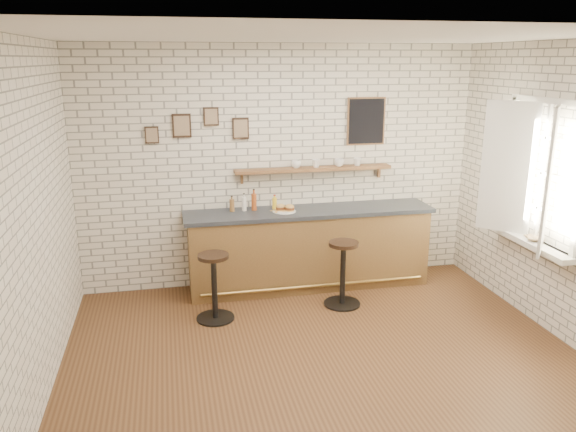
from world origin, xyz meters
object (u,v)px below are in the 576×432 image
Objects in this scene: bar_counter at (309,248)px; shelf_cup_c at (339,162)px; bitters_bottle_white at (244,204)px; condiment_bottle_yellow at (275,203)px; ciabatta_sandwich at (285,208)px; bar_stool_left at (214,285)px; shelf_cup_a at (296,164)px; shelf_cup_b at (316,163)px; bar_stool_right at (343,271)px; book_lower at (528,238)px; shelf_cup_d at (357,162)px; bitters_bottle_brown at (232,205)px; sandwich_plate at (284,211)px; book_upper at (528,237)px; bitters_bottle_amber at (254,202)px.

shelf_cup_c is at bearing 24.94° from bar_counter.
bitters_bottle_white reaches higher than condiment_bottle_yellow.
ciabatta_sandwich is 0.34× the size of bar_stool_left.
bitters_bottle_white is at bearing -178.06° from shelf_cup_a.
shelf_cup_b reaches higher than bar_stool_left.
condiment_bottle_yellow is (-0.42, 0.12, 0.58)m from bar_counter.
book_lower reaches higher than bar_stool_right.
bar_counter is 24.82× the size of shelf_cup_c.
condiment_bottle_yellow reaches higher than bar_stool_right.
bitters_bottle_white is 0.81m from shelf_cup_a.
shelf_cup_d reaches higher than ciabatta_sandwich.
ciabatta_sandwich is 0.70m from shelf_cup_b.
shelf_cup_c and shelf_cup_d have the same top height.
bitters_bottle_white reaches higher than ciabatta_sandwich.
bitters_bottle_brown is 1.69m from shelf_cup_d.
bitters_bottle_white is 1.04m from shelf_cup_b.
condiment_bottle_yellow is (-0.09, 0.15, 0.07)m from sandwich_plate.
sandwich_plate is 0.36× the size of bar_stool_right.
book_upper is (1.84, -0.76, 0.54)m from bar_stool_right.
bitters_bottle_brown is at bearing 147.04° from bar_stool_right.
bitters_bottle_white reaches higher than sandwich_plate.
shelf_cup_d is (1.47, 0.08, 0.45)m from bitters_bottle_white.
bitters_bottle_amber is 1.24m from bar_stool_left.
shelf_cup_c reaches higher than bar_counter.
bar_counter is at bearing -62.48° from shelf_cup_a.
bitters_bottle_white is 0.28× the size of bar_stool_right.
bar_counter is at bearing -177.39° from book_upper.
book_lower is at bearing -31.45° from condiment_bottle_yellow.
book_upper is (3.03, -1.53, -0.13)m from bitters_bottle_brown.
shelf_cup_b reaches higher than bar_counter.
shelf_cup_c is 0.24m from shelf_cup_d.
bar_counter is 1.45m from bar_stool_left.
condiment_bottle_yellow is 0.97m from shelf_cup_c.
shelf_cup_a is (-0.37, 0.85, 1.13)m from bar_stool_right.
bar_stool_left is 1.51m from bar_stool_right.
bitters_bottle_white is at bearing 0.00° from bitters_bottle_brown.
ciabatta_sandwich is 1.05m from bar_stool_right.
shelf_cup_d reaches higher than bar_stool_left.
shelf_cup_d is at bearing 167.83° from book_upper.
shelf_cup_d reaches higher than bar_counter.
bitters_bottle_white is 1.31m from shelf_cup_c.
bitters_bottle_amber is at bearing -172.35° from book_upper.
sandwich_plate is at bearing 161.11° from book_lower.
bitters_bottle_brown is 1.46m from shelf_cup_c.
shelf_cup_a is at bearing 113.50° from bar_stool_right.
sandwich_plate is 1.28× the size of bitters_bottle_white.
ciabatta_sandwich is at bearing 145.12° from shelf_cup_b.
bitters_bottle_white is at bearing 143.43° from bar_stool_right.
shelf_cup_d is at bearing 12.97° from ciabatta_sandwich.
bitters_bottle_brown is 0.15m from bitters_bottle_white.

